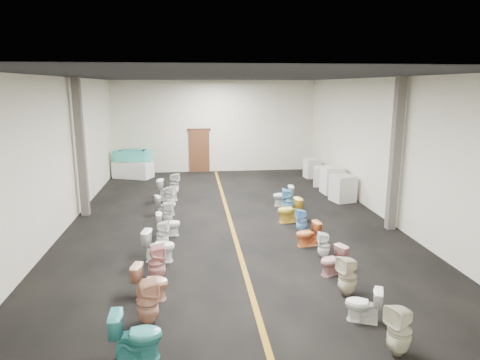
% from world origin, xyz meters
% --- Properties ---
extents(floor, '(16.00, 16.00, 0.00)m').
position_xyz_m(floor, '(0.00, 0.00, 0.00)').
color(floor, black).
rests_on(floor, ground).
extents(ceiling, '(16.00, 16.00, 0.00)m').
position_xyz_m(ceiling, '(0.00, 0.00, 4.50)').
color(ceiling, black).
rests_on(ceiling, ground).
extents(wall_back, '(10.00, 0.00, 10.00)m').
position_xyz_m(wall_back, '(0.00, 8.00, 2.25)').
color(wall_back, beige).
rests_on(wall_back, ground).
extents(wall_front, '(10.00, 0.00, 10.00)m').
position_xyz_m(wall_front, '(0.00, -8.00, 2.25)').
color(wall_front, beige).
rests_on(wall_front, ground).
extents(wall_left, '(0.00, 16.00, 16.00)m').
position_xyz_m(wall_left, '(-5.00, 0.00, 2.25)').
color(wall_left, beige).
rests_on(wall_left, ground).
extents(wall_right, '(0.00, 16.00, 16.00)m').
position_xyz_m(wall_right, '(5.00, 0.00, 2.25)').
color(wall_right, beige).
rests_on(wall_right, ground).
extents(aisle_stripe, '(0.12, 15.60, 0.01)m').
position_xyz_m(aisle_stripe, '(0.00, 0.00, 0.00)').
color(aisle_stripe, '#8C6314').
rests_on(aisle_stripe, floor).
extents(back_door, '(1.00, 0.10, 2.10)m').
position_xyz_m(back_door, '(-0.80, 7.94, 1.05)').
color(back_door, '#562D19').
rests_on(back_door, floor).
extents(door_frame, '(1.15, 0.08, 0.10)m').
position_xyz_m(door_frame, '(-0.80, 7.95, 2.12)').
color(door_frame, '#331C11').
rests_on(door_frame, back_door).
extents(column_left, '(0.25, 0.25, 4.50)m').
position_xyz_m(column_left, '(-4.75, 1.00, 2.25)').
color(column_left, '#59544C').
rests_on(column_left, floor).
extents(column_right, '(0.25, 0.25, 4.50)m').
position_xyz_m(column_right, '(4.75, -1.50, 2.25)').
color(column_right, '#59544C').
rests_on(column_right, floor).
extents(display_table, '(1.95, 1.45, 0.78)m').
position_xyz_m(display_table, '(-3.93, 6.87, 0.39)').
color(display_table, white).
rests_on(display_table, floor).
extents(bathtub, '(1.85, 0.77, 0.55)m').
position_xyz_m(bathtub, '(-3.93, 6.87, 1.07)').
color(bathtub, '#42C0B1').
rests_on(bathtub, display_table).
extents(appliance_crate_a, '(0.92, 0.92, 0.98)m').
position_xyz_m(appliance_crate_a, '(4.40, 1.71, 0.49)').
color(appliance_crate_a, beige).
rests_on(appliance_crate_a, floor).
extents(appliance_crate_b, '(0.83, 0.83, 1.08)m').
position_xyz_m(appliance_crate_b, '(4.40, 2.92, 0.54)').
color(appliance_crate_b, silver).
rests_on(appliance_crate_b, floor).
extents(appliance_crate_c, '(0.92, 0.92, 0.81)m').
position_xyz_m(appliance_crate_c, '(4.40, 4.23, 0.40)').
color(appliance_crate_c, silver).
rests_on(appliance_crate_c, floor).
extents(appliance_crate_d, '(0.69, 0.69, 0.89)m').
position_xyz_m(appliance_crate_d, '(4.40, 5.92, 0.44)').
color(appliance_crate_d, silver).
rests_on(appliance_crate_d, floor).
extents(toilet_left_0, '(0.81, 0.46, 0.82)m').
position_xyz_m(toilet_left_0, '(-2.09, -7.09, 0.41)').
color(toilet_left_0, teal).
rests_on(toilet_left_0, floor).
extents(toilet_left_1, '(0.49, 0.48, 0.86)m').
position_xyz_m(toilet_left_1, '(-2.01, -6.09, 0.43)').
color(toilet_left_1, '#DC9C81').
rests_on(toilet_left_1, floor).
extents(toilet_left_2, '(0.79, 0.55, 0.73)m').
position_xyz_m(toilet_left_2, '(-2.05, -5.14, 0.37)').
color(toilet_left_2, '#E7A682').
rests_on(toilet_left_2, floor).
extents(toilet_left_3, '(0.44, 0.43, 0.84)m').
position_xyz_m(toilet_left_3, '(-1.99, -4.30, 0.42)').
color(toilet_left_3, pink).
rests_on(toilet_left_3, floor).
extents(toilet_left_4, '(0.84, 0.58, 0.79)m').
position_xyz_m(toilet_left_4, '(-2.02, -3.21, 0.40)').
color(toilet_left_4, white).
rests_on(toilet_left_4, floor).
extents(toilet_left_5, '(0.39, 0.38, 0.72)m').
position_xyz_m(toilet_left_5, '(-2.00, -2.27, 0.36)').
color(toilet_left_5, white).
rests_on(toilet_left_5, floor).
extents(toilet_left_6, '(0.70, 0.43, 0.69)m').
position_xyz_m(toilet_left_6, '(-1.89, -1.36, 0.35)').
color(toilet_left_6, white).
rests_on(toilet_left_6, floor).
extents(toilet_left_7, '(0.37, 0.37, 0.69)m').
position_xyz_m(toilet_left_7, '(-1.97, -0.28, 0.35)').
color(toilet_left_7, silver).
rests_on(toilet_left_7, floor).
extents(toilet_left_8, '(0.77, 0.57, 0.70)m').
position_xyz_m(toilet_left_8, '(-2.08, 0.62, 0.35)').
color(toilet_left_8, silver).
rests_on(toilet_left_8, floor).
extents(toilet_left_9, '(0.46, 0.46, 0.76)m').
position_xyz_m(toilet_left_9, '(-1.98, 1.63, 0.38)').
color(toilet_left_9, white).
rests_on(toilet_left_9, floor).
extents(toilet_left_10, '(0.86, 0.60, 0.81)m').
position_xyz_m(toilet_left_10, '(-2.08, 2.55, 0.40)').
color(toilet_left_10, white).
rests_on(toilet_left_10, floor).
extents(toilet_left_11, '(0.48, 0.47, 0.85)m').
position_xyz_m(toilet_left_11, '(-1.90, 3.50, 0.43)').
color(toilet_left_11, silver).
rests_on(toilet_left_11, floor).
extents(toilet_right_0, '(0.51, 0.51, 0.86)m').
position_xyz_m(toilet_right_0, '(2.06, -7.46, 0.43)').
color(toilet_right_0, beige).
rests_on(toilet_right_0, floor).
extents(toilet_right_1, '(0.75, 0.60, 0.67)m').
position_xyz_m(toilet_right_1, '(1.88, -6.44, 0.33)').
color(toilet_right_1, white).
rests_on(toilet_right_1, floor).
extents(toilet_right_2, '(0.49, 0.48, 0.85)m').
position_xyz_m(toilet_right_2, '(1.95, -5.44, 0.42)').
color(toilet_right_2, beige).
rests_on(toilet_right_2, floor).
extents(toilet_right_3, '(0.74, 0.60, 0.66)m').
position_xyz_m(toilet_right_3, '(1.98, -4.42, 0.33)').
color(toilet_right_3, '#D0938F').
rests_on(toilet_right_3, floor).
extents(toilet_right_4, '(0.34, 0.34, 0.68)m').
position_xyz_m(toilet_right_4, '(2.06, -3.50, 0.34)').
color(toilet_right_4, white).
rests_on(toilet_right_4, floor).
extents(toilet_right_5, '(0.71, 0.48, 0.67)m').
position_xyz_m(toilet_right_5, '(1.89, -2.61, 0.33)').
color(toilet_right_5, orange).
rests_on(toilet_right_5, floor).
extents(toilet_right_6, '(0.35, 0.35, 0.72)m').
position_xyz_m(toilet_right_6, '(1.99, -1.55, 0.36)').
color(toilet_right_6, '#76B1E9').
rests_on(toilet_right_6, floor).
extents(toilet_right_7, '(0.82, 0.55, 0.78)m').
position_xyz_m(toilet_right_7, '(1.85, -0.54, 0.39)').
color(toilet_right_7, yellow).
rests_on(toilet_right_7, floor).
extents(toilet_right_8, '(0.46, 0.46, 0.86)m').
position_xyz_m(toilet_right_8, '(2.01, 0.39, 0.43)').
color(toilet_right_8, '#67B4DA').
rests_on(toilet_right_8, floor).
extents(toilet_right_9, '(0.74, 0.43, 0.74)m').
position_xyz_m(toilet_right_9, '(2.05, 1.33, 0.37)').
color(toilet_right_9, silver).
rests_on(toilet_right_9, floor).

